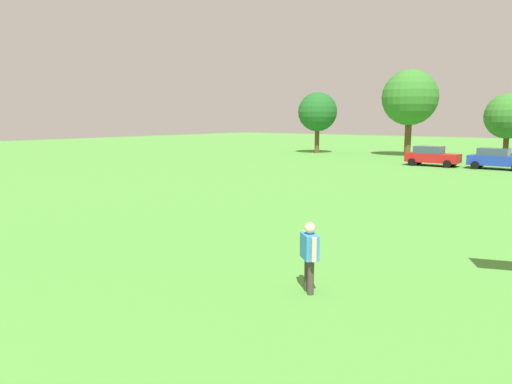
{
  "coord_description": "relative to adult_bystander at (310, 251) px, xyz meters",
  "views": [
    {
      "loc": [
        8.0,
        1.7,
        3.99
      ],
      "look_at": [
        2.37,
        8.96,
        2.56
      ],
      "focal_mm": 32.92,
      "sensor_mm": 36.0,
      "label": 1
    }
  ],
  "objects": [
    {
      "name": "tree_center_left",
      "position": [
        -2.64,
        37.84,
        3.21
      ],
      "size": [
        3.99,
        3.99,
        6.22
      ],
      "color": "brown",
      "rests_on": "ground"
    },
    {
      "name": "tree_left",
      "position": [
        -12.79,
        41.33,
        5.21
      ],
      "size": [
        5.89,
        5.89,
        9.18
      ],
      "color": "brown",
      "rests_on": "ground"
    },
    {
      "name": "parked_car_blue_1",
      "position": [
        -2.23,
        32.18,
        -0.13
      ],
      "size": [
        4.3,
        2.02,
        1.68
      ],
      "color": "#1E38AD",
      "rests_on": "ground"
    },
    {
      "name": "tree_far_left",
      "position": [
        -22.88,
        39.28,
        3.78
      ],
      "size": [
        4.53,
        4.53,
        7.06
      ],
      "color": "brown",
      "rests_on": "ground"
    },
    {
      "name": "adult_bystander",
      "position": [
        0.0,
        0.0,
        0.0
      ],
      "size": [
        0.62,
        0.59,
        1.67
      ],
      "rotation": [
        0.0,
        0.0,
        2.41
      ],
      "color": "#3F3833",
      "rests_on": "ground"
    },
    {
      "name": "parked_car_red_0",
      "position": [
        -7.22,
        31.85,
        -0.13
      ],
      "size": [
        4.3,
        2.02,
        1.68
      ],
      "color": "red",
      "rests_on": "ground"
    },
    {
      "name": "ground_plane",
      "position": [
        -2.6,
        19.32,
        -0.99
      ],
      "size": [
        160.0,
        160.0,
        0.0
      ],
      "primitive_type": "plane",
      "color": "#4C9338"
    }
  ]
}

